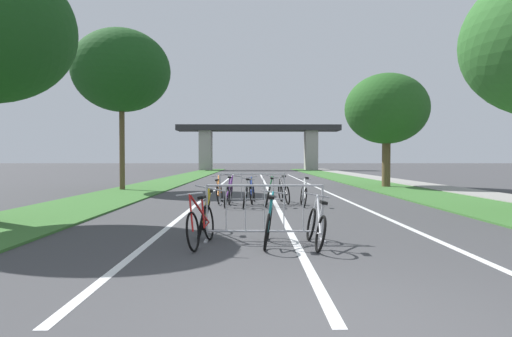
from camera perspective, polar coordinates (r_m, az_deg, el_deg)
ground_plane at (r=4.10m, az=11.27°, el=-20.53°), size 300.00×300.00×0.00m
grass_verge_left at (r=30.90m, az=-10.87°, el=-1.52°), size 3.05×65.11×0.05m
grass_verge_right at (r=31.22m, az=12.78°, el=-1.50°), size 3.05×65.11×0.05m
sidewalk_path_right at (r=31.90m, az=17.22°, el=-1.44°), size 2.02×65.11×0.08m
lane_stripe_center at (r=22.62m, az=1.52°, el=-2.57°), size 0.14×37.67×0.01m
lane_stripe_right_lane at (r=22.87m, az=8.21°, el=-2.54°), size 0.14×37.67×0.01m
lane_stripe_left_lane at (r=22.69m, az=-5.22°, el=-2.56°), size 0.14×37.67×0.01m
overpass_bridge at (r=57.61m, az=0.32°, el=4.18°), size 21.95×3.42×6.10m
tree_left_oak_mid at (r=21.93m, az=-17.64°, el=12.41°), size 4.66×4.66×7.77m
tree_right_pine_far at (r=23.95m, az=17.15°, el=7.65°), size 4.42×4.42×6.10m
crowd_barrier_nearest at (r=7.90m, az=1.16°, el=-6.01°), size 2.22×0.47×1.05m
crowd_barrier_second at (r=14.14m, az=-0.52°, el=-2.79°), size 2.22×0.50×1.05m
bicycle_silver_0 at (r=7.51m, az=8.08°, el=-7.72°), size 0.47×1.64×0.91m
bicycle_red_1 at (r=7.56m, az=-7.41°, el=-7.43°), size 0.55×1.68×0.98m
bicycle_purple_2 at (r=13.65m, az=-3.70°, el=-3.48°), size 0.54×1.78×1.02m
bicycle_white_3 at (r=13.81m, az=6.44°, el=-3.53°), size 0.46×1.60×0.95m
bicycle_green_4 at (r=13.76m, az=1.66°, el=-3.51°), size 0.49×1.68×0.99m
bicycle_orange_5 at (r=14.61m, az=-4.95°, el=-3.26°), size 0.49×1.66×0.98m
bicycle_teal_6 at (r=7.54m, az=1.69°, el=-7.59°), size 0.47×1.59×0.95m
bicycle_blue_7 at (r=14.65m, az=-0.53°, el=-3.22°), size 0.43×1.68×0.92m
bicycle_black_8 at (r=14.70m, az=3.74°, el=-3.23°), size 0.52×1.69×0.97m
bicycle_yellow_9 at (r=8.56m, az=-6.93°, el=-6.40°), size 0.53×1.72×1.04m
bicycle_silver_10 at (r=13.56m, az=-1.38°, el=-3.53°), size 0.45×1.74×0.92m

